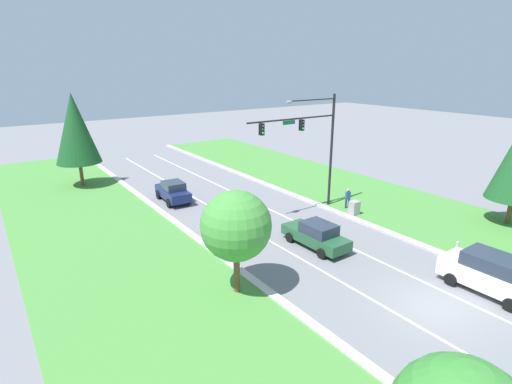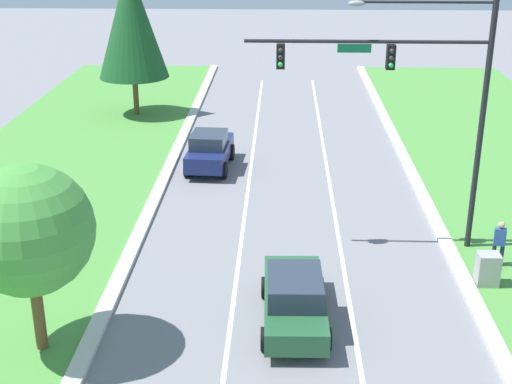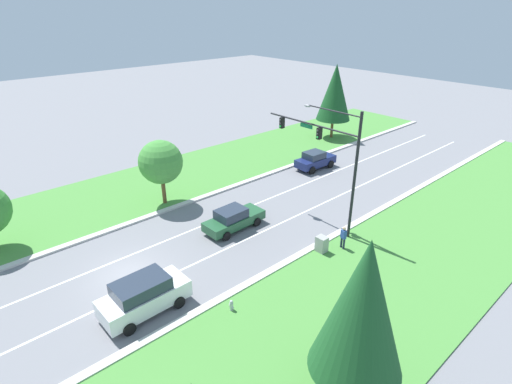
{
  "view_description": "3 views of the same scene",
  "coord_description": "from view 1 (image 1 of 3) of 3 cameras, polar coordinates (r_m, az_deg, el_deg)",
  "views": [
    {
      "loc": [
        -16.27,
        -8.58,
        10.99
      ],
      "look_at": [
        0.08,
        14.88,
        1.92
      ],
      "focal_mm": 28.0,
      "sensor_mm": 36.0,
      "label": 1
    },
    {
      "loc": [
        -0.39,
        -9.92,
        11.3
      ],
      "look_at": [
        -1.25,
        13.42,
        2.07
      ],
      "focal_mm": 50.0,
      "sensor_mm": 36.0,
      "label": 2
    },
    {
      "loc": [
        19.97,
        -7.38,
        14.96
      ],
      "look_at": [
        -1.06,
        11.41,
        1.56
      ],
      "focal_mm": 28.0,
      "sensor_mm": 36.0,
      "label": 3
    }
  ],
  "objects": [
    {
      "name": "curb_strip_right",
      "position": [
        25.95,
        30.77,
        -9.95
      ],
      "size": [
        0.5,
        90.0,
        0.15
      ],
      "color": "beige",
      "rests_on": "ground_plane"
    },
    {
      "name": "forest_sedan",
      "position": [
        25.54,
        8.59,
        -6.07
      ],
      "size": [
        2.02,
        4.7,
        1.66
      ],
      "rotation": [
        0.0,
        0.0,
        0.02
      ],
      "color": "#235633",
      "rests_on": "ground_plane"
    },
    {
      "name": "fire_hydrant",
      "position": [
        27.73,
        26.78,
        -6.98
      ],
      "size": [
        0.34,
        0.2,
        0.7
      ],
      "color": "#B7B7BC",
      "rests_on": "ground_plane"
    },
    {
      "name": "lane_stripe_inner_right",
      "position": [
        22.82,
        26.51,
        -13.21
      ],
      "size": [
        0.14,
        81.0,
        0.01
      ],
      "color": "white",
      "rests_on": "ground_plane"
    },
    {
      "name": "navy_sedan",
      "position": [
        34.24,
        -11.77,
        0.08
      ],
      "size": [
        2.13,
        4.34,
        1.77
      ],
      "rotation": [
        0.0,
        0.0,
        -0.06
      ],
      "color": "navy",
      "rests_on": "ground_plane"
    },
    {
      "name": "white_suv",
      "position": [
        23.61,
        30.62,
        -9.97
      ],
      "size": [
        2.24,
        4.7,
        2.02
      ],
      "rotation": [
        0.0,
        0.0,
        0.02
      ],
      "color": "white",
      "rests_on": "ground_plane"
    },
    {
      "name": "oak_near_left_tree",
      "position": [
        19.27,
        -2.87,
        -4.88
      ],
      "size": [
        3.48,
        3.48,
        5.38
      ],
      "color": "brown",
      "rests_on": "ground_plane"
    },
    {
      "name": "ground_plane",
      "position": [
        21.43,
        24.07,
        -14.96
      ],
      "size": [
        160.0,
        160.0,
        0.0
      ],
      "primitive_type": "plane",
      "color": "slate"
    },
    {
      "name": "utility_cabinet",
      "position": [
        31.41,
        13.85,
        -2.29
      ],
      "size": [
        0.7,
        0.6,
        1.15
      ],
      "color": "#9E9E99",
      "rests_on": "ground_plane"
    },
    {
      "name": "lane_stripe_inner_left",
      "position": [
        20.09,
        21.24,
        -16.9
      ],
      "size": [
        0.14,
        81.0,
        0.01
      ],
      "color": "white",
      "rests_on": "ground_plane"
    },
    {
      "name": "pedestrian",
      "position": [
        32.63,
        12.97,
        -0.8
      ],
      "size": [
        0.42,
        0.31,
        1.69
      ],
      "rotation": [
        0.0,
        0.0,
        2.89
      ],
      "color": "#232842",
      "rests_on": "ground_plane"
    },
    {
      "name": "curb_strip_left",
      "position": [
        17.48,
        13.55,
        -21.61
      ],
      "size": [
        0.5,
        90.0,
        0.15
      ],
      "color": "beige",
      "rests_on": "ground_plane"
    },
    {
      "name": "conifer_mid_left_tree",
      "position": [
        40.47,
        -24.42,
        8.26
      ],
      "size": [
        4.02,
        4.02,
        8.73
      ],
      "color": "brown",
      "rests_on": "ground_plane"
    },
    {
      "name": "traffic_signal_mast",
      "position": [
        30.49,
        7.94,
        7.87
      ],
      "size": [
        8.1,
        0.41,
        8.97
      ],
      "color": "black",
      "rests_on": "ground_plane"
    }
  ]
}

